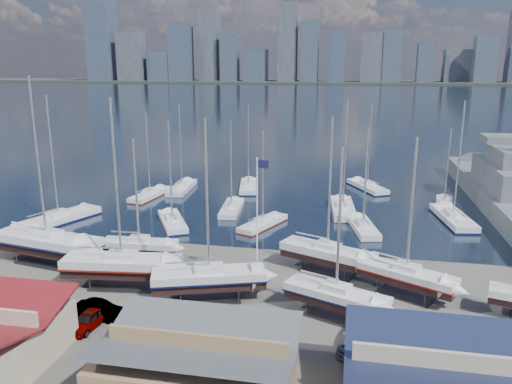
% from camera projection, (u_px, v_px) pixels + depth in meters
% --- Properties ---
extents(ground, '(1400.00, 1400.00, 0.00)m').
position_uv_depth(ground, '(249.00, 286.00, 47.47)').
color(ground, '#605E59').
rests_on(ground, ground).
extents(water, '(1400.00, 600.00, 0.40)m').
position_uv_depth(water, '(342.00, 96.00, 342.33)').
color(water, '#182937').
rests_on(water, ground).
extents(far_shore, '(1400.00, 80.00, 2.20)m').
position_uv_depth(far_shore, '(348.00, 82.00, 589.30)').
color(far_shore, '#2D332D').
rests_on(far_shore, ground).
extents(skyline, '(639.14, 43.80, 107.69)m').
position_uv_depth(skyline, '(343.00, 49.00, 575.46)').
color(skyline, '#475166').
rests_on(skyline, far_shore).
extents(shed_grey, '(12.60, 8.40, 4.17)m').
position_uv_depth(shed_grey, '(197.00, 361.00, 31.73)').
color(shed_grey, '#8C6B4C').
rests_on(shed_grey, ground).
extents(sailboat_cradle_0, '(12.64, 5.56, 19.47)m').
position_uv_depth(sailboat_cradle_0, '(47.00, 243.00, 52.48)').
color(sailboat_cradle_0, '#2D2D33').
rests_on(sailboat_cradle_0, ground).
extents(sailboat_cradle_1, '(11.35, 4.36, 17.75)m').
position_uv_depth(sailboat_cradle_1, '(122.00, 265.00, 46.87)').
color(sailboat_cradle_1, '#2D2D33').
rests_on(sailboat_cradle_1, ground).
extents(sailboat_cradle_2, '(8.10, 2.69, 13.26)m').
position_uv_depth(sailboat_cradle_2, '(139.00, 245.00, 52.69)').
color(sailboat_cradle_2, '#2D2D33').
rests_on(sailboat_cradle_2, ground).
extents(sailboat_cradle_3, '(10.47, 5.85, 16.29)m').
position_uv_depth(sailboat_cradle_3, '(209.00, 278.00, 44.22)').
color(sailboat_cradle_3, '#2D2D33').
rests_on(sailboat_cradle_3, ground).
extents(sailboat_cradle_4, '(9.94, 6.28, 15.78)m').
position_uv_depth(sailboat_cradle_4, '(327.00, 254.00, 50.00)').
color(sailboat_cradle_4, '#2D2D33').
rests_on(sailboat_cradle_4, ground).
extents(sailboat_cradle_5, '(9.10, 5.67, 14.40)m').
position_uv_depth(sailboat_cradle_5, '(336.00, 296.00, 40.94)').
color(sailboat_cradle_5, '#2D2D33').
rests_on(sailboat_cradle_5, ground).
extents(sailboat_cradle_6, '(9.06, 6.47, 14.58)m').
position_uv_depth(sailboat_cradle_6, '(406.00, 276.00, 44.91)').
color(sailboat_cradle_6, '#2D2D33').
rests_on(sailboat_cradle_6, ground).
extents(sailboat_moored_0, '(7.36, 12.15, 17.58)m').
position_uv_depth(sailboat_moored_0, '(59.00, 220.00, 66.61)').
color(sailboat_moored_0, black).
rests_on(sailboat_moored_0, water).
extents(sailboat_moored_1, '(3.85, 9.74, 14.18)m').
position_uv_depth(sailboat_moored_1, '(150.00, 196.00, 79.34)').
color(sailboat_moored_1, black).
rests_on(sailboat_moored_1, water).
extents(sailboat_moored_2, '(3.50, 10.19, 15.13)m').
position_uv_depth(sailboat_moored_2, '(182.00, 189.00, 83.65)').
color(sailboat_moored_2, black).
rests_on(sailboat_moored_2, water).
extents(sailboat_moored_3, '(6.96, 9.68, 14.31)m').
position_uv_depth(sailboat_moored_3, '(173.00, 223.00, 65.54)').
color(sailboat_moored_3, black).
rests_on(sailboat_moored_3, water).
extents(sailboat_moored_4, '(3.44, 9.35, 13.81)m').
position_uv_depth(sailboat_moored_4, '(232.00, 209.00, 71.68)').
color(sailboat_moored_4, black).
rests_on(sailboat_moored_4, water).
extents(sailboat_moored_5, '(4.49, 10.24, 14.81)m').
position_uv_depth(sailboat_moored_5, '(249.00, 188.00, 84.51)').
color(sailboat_moored_5, black).
rests_on(sailboat_moored_5, water).
extents(sailboat_moored_6, '(5.65, 9.02, 13.08)m').
position_uv_depth(sailboat_moored_6, '(263.00, 224.00, 64.89)').
color(sailboat_moored_6, black).
rests_on(sailboat_moored_6, water).
extents(sailboat_moored_7, '(4.18, 11.24, 16.58)m').
position_uv_depth(sailboat_moored_7, '(343.00, 210.00, 71.36)').
color(sailboat_moored_7, black).
rests_on(sailboat_moored_7, water).
extents(sailboat_moored_8, '(7.14, 10.19, 15.00)m').
position_uv_depth(sailboat_moored_8, '(367.00, 188.00, 84.41)').
color(sailboat_moored_8, black).
rests_on(sailboat_moored_8, water).
extents(sailboat_moored_9, '(4.45, 9.50, 13.84)m').
position_uv_depth(sailboat_moored_9, '(363.00, 228.00, 63.48)').
color(sailboat_moored_9, black).
rests_on(sailboat_moored_9, water).
extents(sailboat_moored_10, '(4.78, 11.60, 16.84)m').
position_uv_depth(sailboat_moored_10, '(453.00, 220.00, 66.96)').
color(sailboat_moored_10, black).
rests_on(sailboat_moored_10, water).
extents(sailboat_moored_11, '(3.65, 8.47, 12.27)m').
position_uv_depth(sailboat_moored_11, '(444.00, 204.00, 74.23)').
color(sailboat_moored_11, black).
rests_on(sailboat_moored_11, water).
extents(naval_ship_east, '(8.32, 52.00, 18.68)m').
position_uv_depth(naval_ship_east, '(507.00, 196.00, 73.74)').
color(naval_ship_east, slate).
rests_on(naval_ship_east, water).
extents(car_a, '(2.12, 4.30, 1.41)m').
position_uv_depth(car_a, '(88.00, 320.00, 39.80)').
color(car_a, gray).
rests_on(car_a, ground).
extents(car_b, '(4.53, 1.93, 1.45)m').
position_uv_depth(car_b, '(99.00, 310.00, 41.33)').
color(car_b, gray).
rests_on(car_b, ground).
extents(car_c, '(2.76, 5.29, 1.42)m').
position_uv_depth(car_c, '(239.00, 330.00, 38.22)').
color(car_c, gray).
rests_on(car_c, ground).
extents(car_d, '(3.57, 5.89, 1.60)m').
position_uv_depth(car_d, '(359.00, 337.00, 37.13)').
color(car_d, gray).
rests_on(car_d, ground).
extents(flagpole, '(1.10, 0.12, 12.50)m').
position_uv_depth(flagpole, '(258.00, 214.00, 45.54)').
color(flagpole, white).
rests_on(flagpole, ground).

